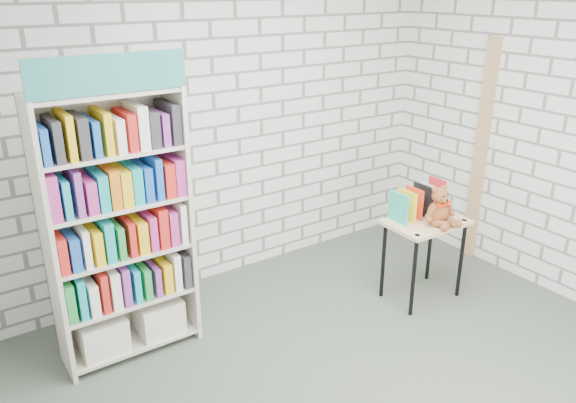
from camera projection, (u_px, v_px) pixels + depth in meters
ground at (364, 392)px, 3.74m from camera, size 4.50×4.50×0.00m
room_shell at (380, 130)px, 3.09m from camera, size 4.52×4.02×2.81m
bookshelf at (119, 227)px, 3.84m from camera, size 0.96×0.37×2.16m
display_table at (425, 231)px, 4.66m from camera, size 0.67×0.47×0.71m
table_books at (418, 201)px, 4.66m from camera, size 0.47×0.21×0.27m
teddy_bear at (440, 209)px, 4.52m from camera, size 0.30×0.27×0.32m
door_trim at (480, 153)px, 5.26m from camera, size 0.05×0.12×2.10m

